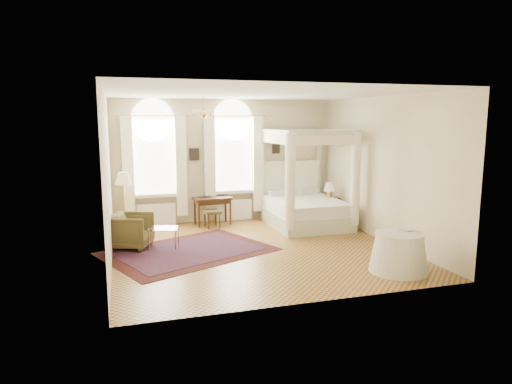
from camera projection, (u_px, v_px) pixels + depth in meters
The scene contains 18 objects.
ground at pixel (257, 249), 9.84m from camera, with size 6.00×6.00×0.00m, color #AA7B31.
room_walls at pixel (257, 158), 9.53m from camera, with size 6.00×6.00×6.00m.
window_left at pixel (155, 169), 11.78m from camera, with size 1.62×0.27×3.29m.
window_right at pixel (234, 167), 12.38m from camera, with size 1.62×0.27×3.29m.
chandelier at pixel (204, 113), 10.26m from camera, with size 0.51×0.45×0.50m.
wall_pictures at pixel (229, 152), 12.37m from camera, with size 2.54×0.03×0.39m.
canopy_bed at pixel (306, 204), 11.94m from camera, with size 1.93×2.34×2.51m.
nightstand at pixel (329, 209), 12.53m from camera, with size 0.45×0.41×0.65m, color #3E2511.
nightstand_lamp at pixel (329, 188), 12.32m from camera, with size 0.30×0.30×0.43m.
writing_desk at pixel (212, 201), 12.04m from camera, with size 1.02×0.60×0.73m.
laptop at pixel (204, 197), 12.06m from camera, with size 0.35×0.22×0.03m, color black.
stool at pixel (212, 213), 11.73m from camera, with size 0.45×0.45×0.46m.
armchair at pixel (131, 231), 9.88m from camera, with size 0.81×0.84×0.76m, color #453C1D.
coffee_table at pixel (164, 230), 9.92m from camera, with size 0.75×0.62×0.44m.
floor_lamp at pixel (123, 182), 10.86m from camera, with size 0.39×0.39×1.53m.
oriental_rug at pixel (189, 251), 9.67m from camera, with size 3.98×3.50×0.01m.
side_table at pixel (399, 253), 8.36m from camera, with size 1.07×1.07×0.73m.
book at pixel (403, 230), 8.46m from camera, with size 0.18×0.24×0.02m, color black.
Camera 1 is at (-2.77, -9.11, 2.79)m, focal length 32.00 mm.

